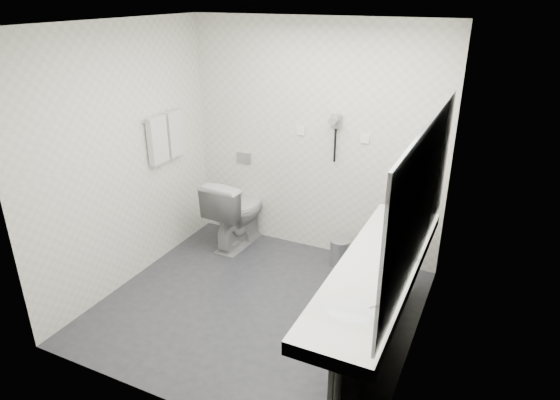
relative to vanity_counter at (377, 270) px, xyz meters
The scene contains 30 objects.
floor 1.39m from the vanity_counter, 169.92° to the left, with size 2.80×2.80×0.00m, color #2C2C31.
ceiling 2.05m from the vanity_counter, 169.92° to the left, with size 2.80×2.80×0.00m, color white.
wall_back 1.93m from the vanity_counter, 126.87° to the left, with size 2.80×2.80×0.00m, color white.
wall_front 1.64m from the vanity_counter, 135.64° to the right, with size 2.80×2.80×0.00m, color white.
wall_left 2.57m from the vanity_counter, behind, with size 2.60×2.60×0.00m, color white.
wall_right 0.56m from the vanity_counter, 36.03° to the left, with size 2.60×2.60×0.00m, color white.
vanity_counter is the anchor object (origin of this frame).
vanity_panel 0.43m from the vanity_counter, ahead, with size 0.03×2.15×0.75m, color gray.
vanity_post_far 1.12m from the vanity_counter, 86.97° to the left, with size 0.06×0.06×0.75m, color silver.
mirror 0.70m from the vanity_counter, ahead, with size 0.02×2.20×1.05m, color #B2BCC6.
basin_near 0.65m from the vanity_counter, 90.00° to the right, with size 0.40×0.31×0.05m, color white.
basin_far 0.65m from the vanity_counter, 90.00° to the left, with size 0.40×0.31×0.05m, color white.
faucet_near 0.69m from the vanity_counter, 73.30° to the right, with size 0.04×0.04×0.15m, color silver.
faucet_far 0.69m from the vanity_counter, 73.30° to the left, with size 0.04×0.04×0.15m, color silver.
soap_bottle_a 0.20m from the vanity_counter, 38.94° to the left, with size 0.05×0.05×0.12m, color silver.
soap_bottle_b 0.24m from the vanity_counter, 78.78° to the left, with size 0.07×0.07×0.09m, color silver.
glass_left 0.31m from the vanity_counter, 38.56° to the left, with size 0.06×0.06×0.11m, color silver.
glass_right 0.38m from the vanity_counter, 56.95° to the left, with size 0.06×0.06×0.12m, color silver.
toilet 2.28m from the vanity_counter, 148.31° to the left, with size 0.46×0.81×0.82m, color white.
flush_plate 2.48m from the vanity_counter, 143.06° to the left, with size 0.18×0.02×0.12m, color #B2B5BA.
pedal_bin 1.55m from the vanity_counter, 119.43° to the left, with size 0.21×0.21×0.29m, color #B2B5BA.
bin_lid 1.49m from the vanity_counter, 119.43° to the left, with size 0.21×0.21×0.01m, color #B2B5BA.
towel_rail 2.69m from the vanity_counter, 163.14° to the left, with size 0.02×0.02×0.62m, color silver.
towel_near 2.59m from the vanity_counter, 166.10° to the left, with size 0.07×0.24×0.48m, color silver.
towel_far 2.67m from the vanity_counter, 160.15° to the left, with size 0.07×0.24×0.48m, color silver.
dryer_cradle 1.85m from the vanity_counter, 120.76° to the left, with size 0.10×0.04×0.14m, color gray.
dryer_barrel 1.81m from the vanity_counter, 122.01° to the left, with size 0.08×0.08×0.14m, color gray.
dryer_cord 1.76m from the vanity_counter, 121.02° to the left, with size 0.02×0.02×0.35m, color black.
switch_plate_a 2.04m from the vanity_counter, 130.59° to the left, with size 0.09×0.02×0.09m, color white.
switch_plate_b 1.69m from the vanity_counter, 111.13° to the left, with size 0.09×0.02×0.09m, color white.
Camera 1 is at (1.83, -3.37, 2.73)m, focal length 31.48 mm.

